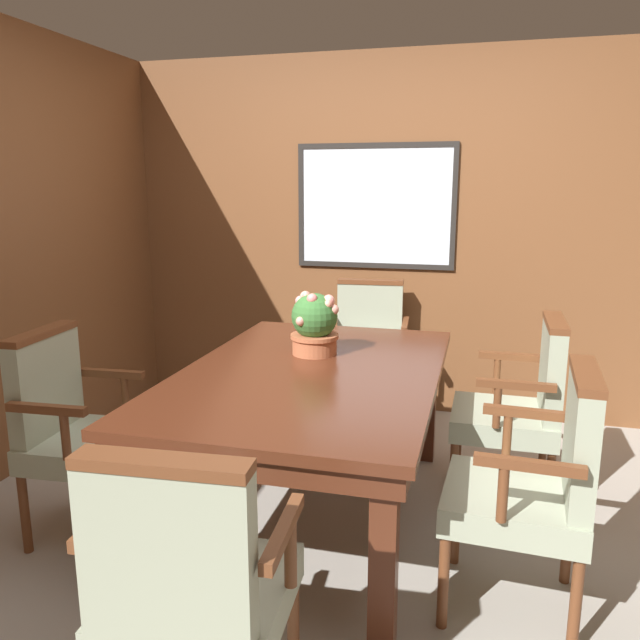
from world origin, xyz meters
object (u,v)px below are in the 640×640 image
object	(u,v)px
chair_left_near	(76,424)
chair_right_far	(520,403)
dining_table	(312,388)
potted_plant	(314,324)
chair_right_near	(537,481)
chair_head_far	(367,346)
chair_head_near	(191,585)

from	to	relation	value
chair_left_near	chair_right_far	xyz separation A→B (m)	(1.95, 0.81, 0.00)
dining_table	potted_plant	xyz separation A→B (m)	(-0.06, 0.26, 0.25)
chair_left_near	chair_right_far	world-z (taller)	same
chair_right_near	chair_right_far	xyz separation A→B (m)	(-0.02, 0.86, 0.00)
chair_right_near	potted_plant	xyz separation A→B (m)	(-1.03, 0.69, 0.38)
chair_head_far	chair_head_near	world-z (taller)	same
chair_left_near	chair_right_near	size ratio (longest dim) A/B	1.00
chair_head_far	potted_plant	world-z (taller)	potted_plant
chair_head_near	chair_left_near	bearing A→B (deg)	-46.03
dining_table	chair_head_near	distance (m)	1.32
chair_head_near	dining_table	bearing A→B (deg)	-92.81
chair_left_near	chair_right_far	bearing A→B (deg)	-70.99
chair_left_near	potted_plant	size ratio (longest dim) A/B	3.02
dining_table	chair_head_far	world-z (taller)	chair_head_far
dining_table	chair_left_near	distance (m)	1.08
dining_table	chair_right_near	bearing A→B (deg)	-23.85
chair_right_far	potted_plant	xyz separation A→B (m)	(-1.01, -0.17, 0.38)
chair_head_near	potted_plant	world-z (taller)	potted_plant
chair_head_near	potted_plant	distance (m)	1.62
chair_right_far	chair_head_far	bearing A→B (deg)	-133.36
dining_table	chair_head_near	size ratio (longest dim) A/B	1.91
chair_head_near	potted_plant	bearing A→B (deg)	-90.90
chair_right_near	dining_table	bearing A→B (deg)	-110.66
chair_left_near	chair_right_far	distance (m)	2.11
chair_left_near	chair_head_near	xyz separation A→B (m)	(1.02, -0.92, 0.00)
chair_head_far	potted_plant	distance (m)	1.14
dining_table	chair_head_far	size ratio (longest dim) A/B	1.91
chair_head_far	chair_head_near	xyz separation A→B (m)	(0.01, -2.64, 0.00)
chair_right_far	dining_table	bearing A→B (deg)	-65.30
dining_table	chair_head_near	world-z (taller)	chair_head_near
chair_right_near	potted_plant	distance (m)	1.30
dining_table	chair_head_near	bearing A→B (deg)	-88.87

